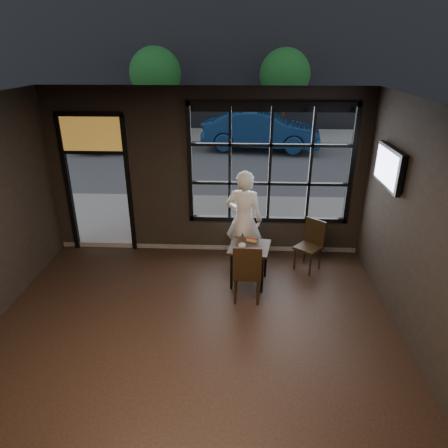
{
  "coord_description": "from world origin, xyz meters",
  "views": [
    {
      "loc": [
        0.67,
        -3.76,
        3.78
      ],
      "look_at": [
        0.4,
        2.2,
        1.15
      ],
      "focal_mm": 32.0,
      "sensor_mm": 36.0,
      "label": 1
    }
  ],
  "objects_px": {
    "chair_near": "(247,271)",
    "man": "(244,220)",
    "cafe_table": "(249,265)",
    "navy_car": "(261,130)"
  },
  "relations": [
    {
      "from": "cafe_table",
      "to": "chair_near",
      "type": "xyz_separation_m",
      "value": [
        -0.04,
        -0.48,
        0.15
      ]
    },
    {
      "from": "man",
      "to": "navy_car",
      "type": "relative_size",
      "value": 0.41
    },
    {
      "from": "cafe_table",
      "to": "navy_car",
      "type": "xyz_separation_m",
      "value": [
        0.59,
        9.85,
        0.49
      ]
    },
    {
      "from": "navy_car",
      "to": "chair_near",
      "type": "bearing_deg",
      "value": -175.63
    },
    {
      "from": "chair_near",
      "to": "navy_car",
      "type": "bearing_deg",
      "value": -91.61
    },
    {
      "from": "man",
      "to": "navy_car",
      "type": "distance_m",
      "value": 9.22
    },
    {
      "from": "chair_near",
      "to": "man",
      "type": "distance_m",
      "value": 1.2
    },
    {
      "from": "cafe_table",
      "to": "chair_near",
      "type": "height_order",
      "value": "chair_near"
    },
    {
      "from": "cafe_table",
      "to": "navy_car",
      "type": "bearing_deg",
      "value": 96.04
    },
    {
      "from": "chair_near",
      "to": "man",
      "type": "bearing_deg",
      "value": -84.96
    }
  ]
}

